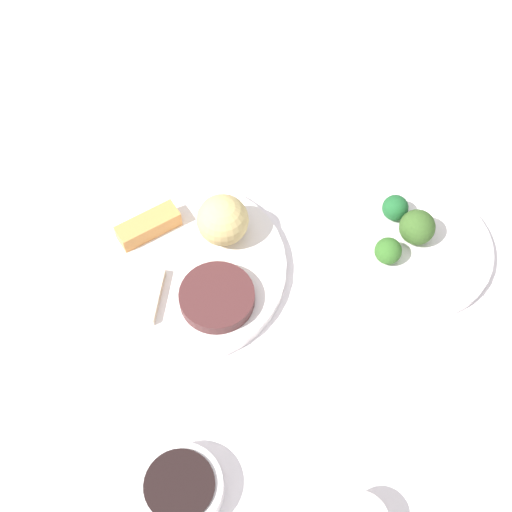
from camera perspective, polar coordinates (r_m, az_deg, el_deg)
tabletop at (r=0.94m, az=-4.84°, el=-4.36°), size 2.20×2.20×0.02m
main_plate at (r=0.95m, az=-6.19°, el=-0.98°), size 0.29×0.29×0.02m
rice_scoop at (r=0.94m, az=-2.84°, el=3.05°), size 0.07×0.07×0.07m
spring_roll at (r=0.97m, az=-9.08°, el=2.54°), size 0.10×0.06×0.03m
crab_rangoon_wonton at (r=0.92m, az=-9.95°, el=-3.20°), size 0.08×0.10×0.01m
stir_fry_heap at (r=0.90m, az=-3.32°, el=-3.50°), size 0.10×0.10×0.02m
broccoli_plate at (r=0.99m, az=13.06°, el=0.72°), size 0.23×0.23×0.01m
broccoli_floret_0 at (r=0.95m, az=11.11°, el=0.43°), size 0.04×0.04×0.04m
broccoli_floret_1 at (r=0.99m, az=11.70°, el=4.02°), size 0.04×0.04×0.04m
broccoli_floret_2 at (r=0.97m, az=13.48°, el=2.39°), size 0.05×0.05×0.05m
soy_sauce_bowl at (r=0.83m, az=-6.38°, el=-18.95°), size 0.10×0.10×0.03m
soy_sauce_bowl_liquid at (r=0.81m, az=-6.51°, el=-18.67°), size 0.08×0.08×0.00m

